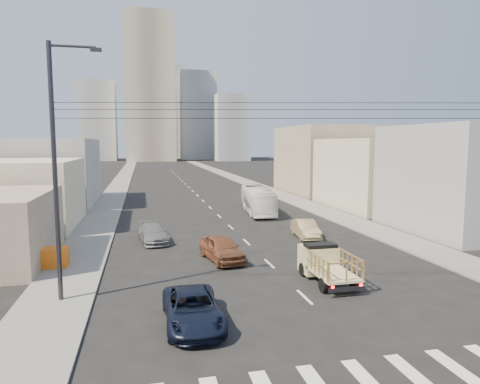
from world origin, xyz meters
name	(u,v)px	position (x,y,z in m)	size (l,w,h in m)	color
ground	(321,313)	(0.00, 0.00, 0.00)	(420.00, 420.00, 0.00)	black
sidewalk_left	(121,181)	(-11.75, 70.00, 0.06)	(3.50, 180.00, 0.12)	slate
sidewalk_right	(238,179)	(11.75, 70.00, 0.06)	(3.50, 180.00, 0.12)	slate
lane_dashes	(191,189)	(0.00, 53.00, 0.01)	(0.15, 104.00, 0.01)	silver
flatbed_pickup	(326,262)	(2.01, 3.99, 1.09)	(1.95, 4.41, 1.90)	#CBBC88
navy_pickup	(193,309)	(-5.70, 0.02, 0.69)	(2.27, 4.93, 1.37)	black
city_bus	(258,200)	(4.39, 26.94, 1.41)	(2.37, 10.11, 2.82)	white
sedan_brown	(222,248)	(-2.77, 9.40, 0.80)	(1.89, 4.71, 1.60)	brown
sedan_tan	(306,229)	(4.94, 14.45, 0.70)	(1.49, 4.27, 1.41)	#8D7652
sedan_grey	(153,233)	(-6.93, 15.56, 0.67)	(1.89, 4.65, 1.35)	slate
streetlamp_left	(57,166)	(-11.39, 4.00, 6.44)	(2.36, 0.25, 12.00)	#2D2D33
overhead_wires	(312,110)	(0.00, 1.50, 8.97)	(23.01, 5.02, 0.72)	black
crate_stack	(52,257)	(-13.00, 9.84, 0.69)	(1.80, 1.20, 1.14)	orange
bldg_right_near	(464,179)	(19.00, 14.00, 4.50)	(10.00, 12.00, 9.00)	#9A999C
bldg_right_mid	(380,173)	(19.50, 28.00, 4.00)	(11.00, 14.00, 8.00)	beige
bldg_right_far	(327,160)	(20.00, 44.00, 5.00)	(12.00, 16.00, 10.00)	gray
bldg_left_mid	(11,194)	(-19.00, 24.00, 3.00)	(11.00, 12.00, 6.00)	beige
bldg_left_far	(42,172)	(-19.50, 39.00, 4.00)	(12.00, 16.00, 8.00)	#9A999C
high_rise_tower	(150,89)	(-4.00, 170.00, 30.00)	(20.00, 20.00, 60.00)	gray
midrise_ne	(198,116)	(18.00, 185.00, 20.00)	(16.00, 16.00, 40.00)	#989BA0
midrise_nw	(98,121)	(-26.00, 180.00, 17.00)	(15.00, 15.00, 34.00)	#989BA0
midrise_back	(170,114)	(6.00, 200.00, 22.00)	(18.00, 18.00, 44.00)	#9A999C
midrise_east	(231,128)	(30.00, 165.00, 14.00)	(14.00, 14.00, 28.00)	#989BA0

